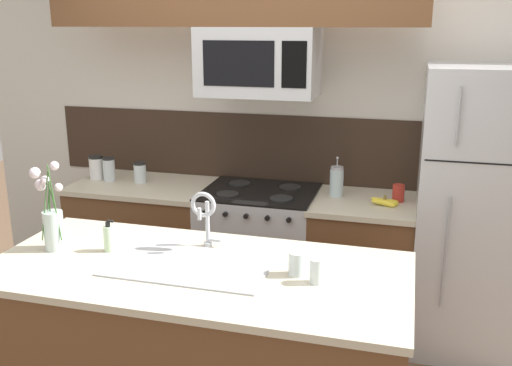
{
  "coord_description": "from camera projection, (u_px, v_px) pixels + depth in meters",
  "views": [
    {
      "loc": [
        0.96,
        -2.66,
        2.02
      ],
      "look_at": [
        0.15,
        0.27,
        1.16
      ],
      "focal_mm": 40.0,
      "sensor_mm": 36.0,
      "label": 1
    }
  ],
  "objects": [
    {
      "name": "storage_jar_medium",
      "position": [
        109.0,
        169.0,
        4.11
      ],
      "size": [
        0.08,
        0.08,
        0.18
      ],
      "color": "silver",
      "rests_on": "back_counter_left"
    },
    {
      "name": "banana_bunch",
      "position": [
        385.0,
        202.0,
        3.57
      ],
      "size": [
        0.19,
        0.12,
        0.07
      ],
      "color": "yellow",
      "rests_on": "back_counter_right"
    },
    {
      "name": "back_counter_left",
      "position": [
        147.0,
        243.0,
        4.19
      ],
      "size": [
        0.99,
        0.65,
        0.91
      ],
      "color": "brown",
      "rests_on": "ground"
    },
    {
      "name": "storage_jar_tall",
      "position": [
        96.0,
        168.0,
        4.15
      ],
      "size": [
        0.1,
        0.1,
        0.18
      ],
      "color": "silver",
      "rests_on": "back_counter_left"
    },
    {
      "name": "splash_band",
      "position": [
        271.0,
        148.0,
        4.08
      ],
      "size": [
        3.32,
        0.01,
        0.48
      ],
      "primitive_type": "cube",
      "color": "#332319",
      "rests_on": "rear_partition"
    },
    {
      "name": "microwave",
      "position": [
        259.0,
        62.0,
        3.59
      ],
      "size": [
        0.74,
        0.4,
        0.43
      ],
      "color": "#B7BABF"
    },
    {
      "name": "dish_soap_bottle",
      "position": [
        109.0,
        238.0,
        2.84
      ],
      "size": [
        0.06,
        0.05,
        0.16
      ],
      "color": "beige",
      "rests_on": "island_counter"
    },
    {
      "name": "flower_vase",
      "position": [
        52.0,
        222.0,
        2.85
      ],
      "size": [
        0.17,
        0.13,
        0.47
      ],
      "color": "silver",
      "rests_on": "island_counter"
    },
    {
      "name": "kitchen_sink",
      "position": [
        190.0,
        279.0,
        2.71
      ],
      "size": [
        0.76,
        0.44,
        0.16
      ],
      "color": "#ADAFB5",
      "rests_on": "island_counter"
    },
    {
      "name": "sink_faucet",
      "position": [
        204.0,
        212.0,
        2.83
      ],
      "size": [
        0.14,
        0.14,
        0.31
      ],
      "color": "#B7BABF",
      "rests_on": "island_counter"
    },
    {
      "name": "drinking_glass",
      "position": [
        297.0,
        264.0,
        2.58
      ],
      "size": [
        0.08,
        0.08,
        0.11
      ],
      "color": "silver",
      "rests_on": "island_counter"
    },
    {
      "name": "rear_partition",
      "position": [
        315.0,
        128.0,
        4.01
      ],
      "size": [
        5.2,
        0.1,
        2.6
      ],
      "primitive_type": "cube",
      "color": "silver",
      "rests_on": "ground"
    },
    {
      "name": "spare_glass",
      "position": [
        316.0,
        271.0,
        2.5
      ],
      "size": [
        0.06,
        0.06,
        0.11
      ],
      "color": "silver",
      "rests_on": "island_counter"
    },
    {
      "name": "stove_range",
      "position": [
        259.0,
        254.0,
        3.97
      ],
      "size": [
        0.76,
        0.64,
        0.93
      ],
      "color": "#B7BABF",
      "rests_on": "ground"
    },
    {
      "name": "back_counter_right",
      "position": [
        361.0,
        266.0,
        3.79
      ],
      "size": [
        0.67,
        0.65,
        0.91
      ],
      "color": "brown",
      "rests_on": "ground"
    },
    {
      "name": "french_press",
      "position": [
        337.0,
        182.0,
        3.74
      ],
      "size": [
        0.09,
        0.09,
        0.27
      ],
      "color": "silver",
      "rests_on": "back_counter_right"
    },
    {
      "name": "refrigerator",
      "position": [
        489.0,
        213.0,
        3.5
      ],
      "size": [
        0.87,
        0.74,
        1.78
      ],
      "color": "#B7BABF",
      "rests_on": "ground"
    },
    {
      "name": "storage_jar_short",
      "position": [
        140.0,
        172.0,
        4.08
      ],
      "size": [
        0.09,
        0.09,
        0.15
      ],
      "color": "silver",
      "rests_on": "back_counter_left"
    },
    {
      "name": "island_counter",
      "position": [
        199.0,
        352.0,
        2.8
      ],
      "size": [
        1.99,
        0.91,
        0.91
      ],
      "color": "brown",
      "rests_on": "ground"
    },
    {
      "name": "coffee_tin",
      "position": [
        398.0,
        193.0,
        3.64
      ],
      "size": [
        0.08,
        0.08,
        0.11
      ],
      "primitive_type": "cylinder",
      "color": "#B22D23",
      "rests_on": "back_counter_right"
    }
  ]
}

